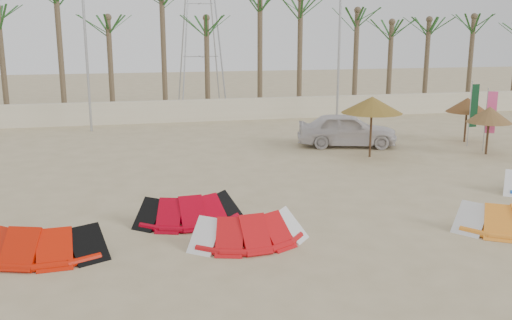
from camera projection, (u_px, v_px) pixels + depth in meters
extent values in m
plane|color=tan|center=(313.00, 274.00, 13.02)|extent=(120.00, 120.00, 0.00)
cube|color=beige|center=(198.00, 110.00, 33.78)|extent=(60.00, 0.30, 1.30)
cylinder|color=brown|center=(126.00, 66.00, 33.77)|extent=(0.32, 0.32, 6.50)
ellipsoid|color=#194719|center=(123.00, 9.00, 33.02)|extent=(4.00, 4.00, 2.40)
cylinder|color=brown|center=(289.00, 63.00, 35.87)|extent=(0.32, 0.32, 6.50)
ellipsoid|color=#194719|center=(290.00, 10.00, 35.13)|extent=(4.00, 4.00, 2.40)
cylinder|color=brown|center=(433.00, 61.00, 37.98)|extent=(0.32, 0.32, 6.50)
ellipsoid|color=#194719|center=(437.00, 11.00, 37.24)|extent=(4.00, 4.00, 2.40)
cylinder|color=#A5A8AD|center=(85.00, 27.00, 29.50)|extent=(0.14, 0.14, 11.00)
cylinder|color=#A5A8AD|center=(340.00, 27.00, 32.45)|extent=(0.14, 0.14, 11.00)
cylinder|color=red|center=(33.00, 253.00, 13.97)|extent=(3.22, 1.22, 0.20)
cube|color=black|center=(96.00, 241.00, 14.34)|extent=(0.91, 1.23, 0.40)
cylinder|color=#A50012|center=(190.00, 220.00, 16.31)|extent=(2.72, 0.43, 0.20)
cube|color=black|center=(146.00, 217.00, 16.11)|extent=(0.69, 1.15, 0.40)
cube|color=black|center=(231.00, 211.00, 16.63)|extent=(0.69, 1.15, 0.40)
cylinder|color=red|center=(250.00, 241.00, 14.73)|extent=(2.76, 0.52, 0.20)
cube|color=silver|center=(202.00, 238.00, 14.53)|extent=(0.72, 1.16, 0.40)
cube|color=silver|center=(295.00, 231.00, 15.06)|extent=(0.72, 1.16, 0.40)
cube|color=silver|center=(470.00, 225.00, 15.47)|extent=(0.78, 1.19, 0.40)
cube|color=white|center=(509.00, 186.00, 19.29)|extent=(0.73, 1.17, 0.40)
cylinder|color=#4C331E|center=(371.00, 128.00, 24.40)|extent=(0.10, 0.10, 2.52)
cone|color=olive|center=(372.00, 105.00, 24.17)|extent=(2.61, 2.61, 0.70)
cylinder|color=#4C331E|center=(488.00, 132.00, 24.98)|extent=(0.10, 0.10, 2.02)
cone|color=brown|center=(489.00, 115.00, 24.80)|extent=(1.94, 1.94, 0.70)
cylinder|color=#4C331E|center=(466.00, 121.00, 27.67)|extent=(0.10, 0.10, 2.07)
cone|color=brown|center=(467.00, 105.00, 27.49)|extent=(2.02, 2.02, 0.70)
cylinder|color=#A5A8AD|center=(485.00, 120.00, 25.44)|extent=(0.04, 0.04, 2.88)
cube|color=#F74A91|center=(490.00, 112.00, 25.41)|extent=(0.39, 0.19, 1.87)
cylinder|color=#A5A8AD|center=(470.00, 114.00, 26.54)|extent=(0.04, 0.04, 3.08)
cube|color=#0B351A|center=(475.00, 106.00, 26.50)|extent=(0.42, 0.07, 2.00)
imported|color=silver|center=(347.00, 130.00, 26.76)|extent=(4.94, 2.97, 1.57)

